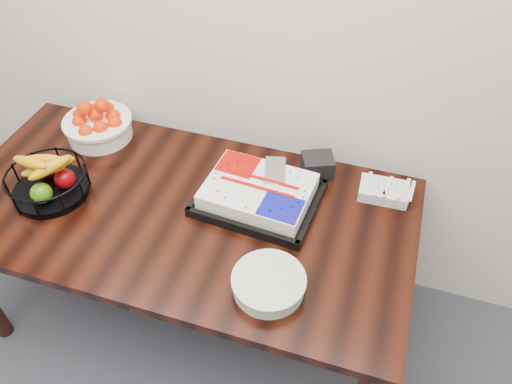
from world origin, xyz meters
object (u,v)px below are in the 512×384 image
(table, at_px, (181,222))
(napkin_box, at_px, (317,166))
(plate_stack, at_px, (269,284))
(cake_tray, at_px, (258,194))
(fruit_basket, at_px, (48,180))
(tangerine_bowl, at_px, (97,121))

(table, distance_m, napkin_box, 0.60)
(plate_stack, distance_m, napkin_box, 0.60)
(cake_tray, distance_m, napkin_box, 0.29)
(napkin_box, bearing_deg, table, -143.01)
(table, bearing_deg, plate_stack, -30.05)
(cake_tray, xyz_separation_m, fruit_basket, (-0.79, -0.20, 0.03))
(table, height_order, napkin_box, napkin_box)
(tangerine_bowl, relative_size, napkin_box, 2.42)
(tangerine_bowl, bearing_deg, table, -30.25)
(table, height_order, tangerine_bowl, tangerine_bowl)
(fruit_basket, bearing_deg, cake_tray, 14.48)
(tangerine_bowl, height_order, fruit_basket, tangerine_bowl)
(fruit_basket, xyz_separation_m, napkin_box, (0.97, 0.43, -0.02))
(fruit_basket, height_order, napkin_box, fruit_basket)
(table, relative_size, napkin_box, 14.56)
(cake_tray, bearing_deg, tangerine_bowl, 167.64)
(tangerine_bowl, bearing_deg, fruit_basket, -89.70)
(fruit_basket, bearing_deg, tangerine_bowl, 90.30)
(fruit_basket, bearing_deg, napkin_box, 23.88)
(tangerine_bowl, relative_size, plate_stack, 1.21)
(cake_tray, relative_size, napkin_box, 3.89)
(cake_tray, xyz_separation_m, napkin_box, (0.18, 0.23, 0.00))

